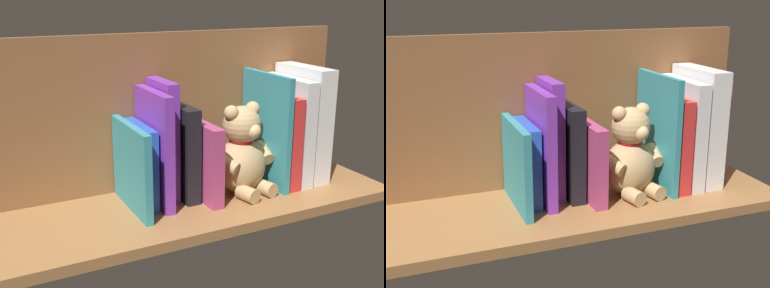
% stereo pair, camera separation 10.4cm
% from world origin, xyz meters
% --- Properties ---
extents(ground_plane, '(0.88, 0.29, 0.02)m').
position_xyz_m(ground_plane, '(0.00, 0.00, -0.01)').
color(ground_plane, '#9E6B3D').
extents(shelf_back_panel, '(0.88, 0.02, 0.34)m').
position_xyz_m(shelf_back_panel, '(0.00, -0.12, 0.17)').
color(shelf_back_panel, brown).
rests_on(shelf_back_panel, ground_plane).
extents(book_0, '(0.03, 0.13, 0.24)m').
position_xyz_m(book_0, '(-0.35, -0.05, 0.12)').
color(book_0, '#B23F72').
rests_on(book_0, ground_plane).
extents(dictionary_thick_white, '(0.05, 0.17, 0.26)m').
position_xyz_m(dictionary_thick_white, '(-0.31, -0.03, 0.13)').
color(dictionary_thick_white, white).
rests_on(dictionary_thick_white, ground_plane).
extents(book_1, '(0.03, 0.17, 0.24)m').
position_xyz_m(book_1, '(-0.26, -0.03, 0.12)').
color(book_1, silver).
rests_on(book_1, ground_plane).
extents(book_2, '(0.03, 0.18, 0.21)m').
position_xyz_m(book_2, '(-0.23, -0.03, 0.10)').
color(book_2, red).
rests_on(book_2, ground_plane).
extents(book_3, '(0.01, 0.18, 0.26)m').
position_xyz_m(book_3, '(-0.20, -0.02, 0.13)').
color(book_3, teal).
rests_on(book_3, ground_plane).
extents(teddy_bear, '(0.16, 0.14, 0.20)m').
position_xyz_m(teddy_bear, '(-0.12, 0.00, 0.09)').
color(teddy_bear, tan).
rests_on(teddy_bear, ground_plane).
extents(book_4, '(0.03, 0.18, 0.17)m').
position_xyz_m(book_4, '(-0.03, -0.02, 0.08)').
color(book_4, '#B23F72').
rests_on(book_4, ground_plane).
extents(book_5, '(0.03, 0.14, 0.20)m').
position_xyz_m(book_5, '(0.01, -0.04, 0.10)').
color(book_5, black).
rests_on(book_5, ground_plane).
extents(book_6, '(0.03, 0.12, 0.25)m').
position_xyz_m(book_6, '(0.04, -0.05, 0.13)').
color(book_6, purple).
rests_on(book_6, ground_plane).
extents(book_7, '(0.02, 0.16, 0.24)m').
position_xyz_m(book_7, '(0.07, -0.03, 0.12)').
color(book_7, purple).
rests_on(book_7, ground_plane).
extents(book_8, '(0.03, 0.14, 0.17)m').
position_xyz_m(book_8, '(0.10, -0.04, 0.08)').
color(book_8, blue).
rests_on(book_8, ground_plane).
extents(book_9, '(0.02, 0.19, 0.18)m').
position_xyz_m(book_9, '(0.13, -0.02, 0.09)').
color(book_9, teal).
rests_on(book_9, ground_plane).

